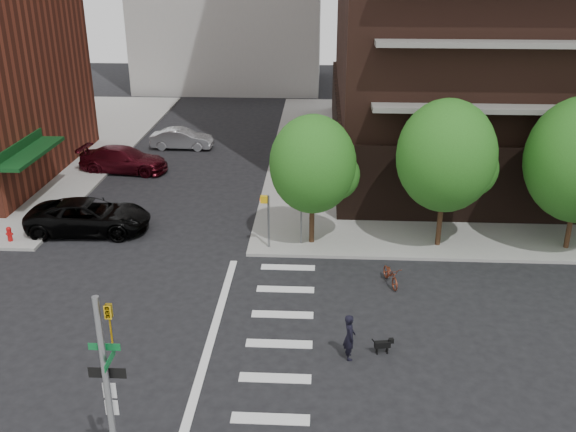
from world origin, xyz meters
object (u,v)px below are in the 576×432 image
(traffic_signal, at_px, (113,423))
(parked_car_silver, at_px, (182,139))
(dog_walker, at_px, (349,337))
(fire_hydrant, at_px, (9,233))
(parked_car_maroon, at_px, (124,160))
(parked_car_black, at_px, (89,216))
(scooter, at_px, (391,275))

(traffic_signal, bearing_deg, parked_car_silver, 99.07)
(traffic_signal, bearing_deg, dog_walker, 48.84)
(fire_hydrant, distance_m, parked_car_maroon, 11.21)
(parked_car_silver, bearing_deg, traffic_signal, -169.83)
(dog_walker, bearing_deg, parked_car_black, 42.37)
(parked_car_maroon, relative_size, scooter, 3.28)
(fire_hydrant, relative_size, scooter, 0.43)
(dog_walker, bearing_deg, traffic_signal, 129.90)
(parked_car_silver, height_order, dog_walker, dog_walker)
(fire_hydrant, relative_size, dog_walker, 0.43)
(traffic_signal, height_order, fire_hydrant, traffic_signal)
(traffic_signal, distance_m, scooter, 14.72)
(scooter, bearing_deg, parked_car_silver, 110.03)
(fire_hydrant, bearing_deg, parked_car_silver, 72.87)
(parked_car_black, xyz_separation_m, scooter, (14.54, -4.68, -0.39))
(parked_car_silver, bearing_deg, parked_car_black, 174.76)
(parked_car_maroon, bearing_deg, parked_car_black, -168.25)
(fire_hydrant, relative_size, parked_car_maroon, 0.13)
(traffic_signal, height_order, parked_car_maroon, traffic_signal)
(traffic_signal, height_order, parked_car_silver, traffic_signal)
(parked_car_silver, bearing_deg, dog_walker, -154.96)
(traffic_signal, xyz_separation_m, scooter, (7.89, 12.22, -2.25))
(dog_walker, bearing_deg, scooter, -28.69)
(traffic_signal, bearing_deg, parked_car_black, 111.50)
(parked_car_black, xyz_separation_m, parked_car_silver, (1.62, 14.63, -0.12))
(traffic_signal, relative_size, parked_car_maroon, 1.08)
(parked_car_black, bearing_deg, parked_car_silver, -8.76)
(traffic_signal, relative_size, scooter, 3.53)
(parked_car_black, relative_size, dog_walker, 3.52)
(parked_car_silver, distance_m, scooter, 23.23)
(fire_hydrant, bearing_deg, dog_walker, -28.01)
(dog_walker, bearing_deg, fire_hydrant, 53.06)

